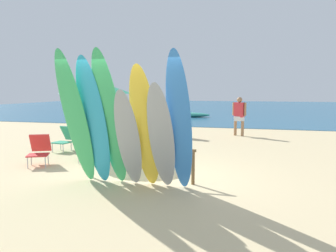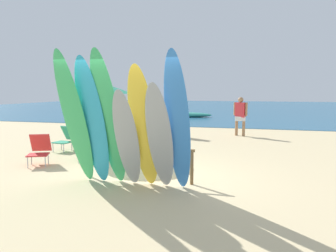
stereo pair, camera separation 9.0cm
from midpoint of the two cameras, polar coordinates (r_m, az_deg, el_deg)
The scene contains 17 objects.
ground at distance 20.56m, azimuth 8.55°, elevation 0.96°, with size 60.00×60.00×0.00m, color #D3BC8C.
ocean_water at distance 36.54m, azimuth 11.47°, elevation 3.30°, with size 60.00×40.00×0.02m, color #235B7F.
surfboard_rack at distance 6.89m, azimuth -5.05°, elevation -5.13°, with size 2.48×0.07×0.74m.
surfboard_green_0 at distance 6.60m, azimuth -15.97°, elevation 1.09°, with size 0.50×0.07×2.85m, color #38B266.
surfboard_teal_1 at distance 6.51m, azimuth -12.97°, elevation 0.61°, with size 0.55×0.07×2.69m, color #289EC6.
surfboard_green_2 at distance 6.36m, azimuth -10.17°, elevation 1.08°, with size 0.52×0.06×2.84m, color #38B266.
surfboard_grey_3 at distance 6.26m, azimuth -6.96°, elevation -2.40°, with size 0.47×0.06×2.10m, color #999EA3.
surfboard_yellow_4 at distance 6.13m, azimuth -4.00°, elevation -0.44°, with size 0.53×0.06×2.53m, color yellow.
surfboard_grey_5 at distance 6.02m, azimuth -1.07°, elevation -2.09°, with size 0.49×0.08×2.21m, color #999EA3.
surfboard_blue_6 at distance 5.88m, azimuth 2.17°, elevation 0.45°, with size 0.46×0.06×2.76m, color #337AD1.
beachgoer_photographing at distance 13.85m, azimuth 13.00°, elevation 2.18°, with size 0.58×0.36×1.65m.
beachgoer_strolling at distance 13.53m, azimuth 0.57°, elevation 2.11°, with size 0.58×0.30×1.59m.
beach_chair_red at distance 9.05m, azimuth -13.72°, elevation -3.39°, with size 0.72×0.85×0.80m.
beach_chair_blue at distance 10.76m, azimuth -17.50°, elevation -1.98°, with size 0.59×0.80×0.79m.
beach_chair_striped at distance 8.98m, azimuth -21.74°, elevation -3.76°, with size 0.76×0.88×0.80m.
beach_umbrella at distance 9.80m, azimuth -12.42°, elevation 6.78°, with size 2.18×2.18×2.22m.
distant_boat at distance 22.83m, azimuth 1.83°, elevation 2.02°, with size 4.98×1.80×0.39m.
Camera 2 is at (2.38, -6.32, 1.94)m, focal length 34.08 mm.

